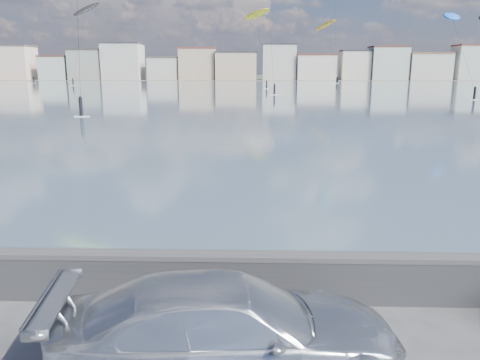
{
  "coord_description": "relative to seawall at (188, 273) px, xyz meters",
  "views": [
    {
      "loc": [
        1.3,
        -5.94,
        4.58
      ],
      "look_at": [
        1.0,
        4.0,
        2.2
      ],
      "focal_mm": 35.0,
      "sensor_mm": 36.0,
      "label": 1
    }
  ],
  "objects": [
    {
      "name": "car_silver",
      "position": [
        0.94,
        -2.38,
        0.19
      ],
      "size": [
        5.53,
        2.82,
        1.54
      ],
      "primitive_type": "imported",
      "rotation": [
        0.0,
        0.0,
        1.7
      ],
      "color": "silver",
      "rests_on": "ground"
    },
    {
      "name": "seawall",
      "position": [
        0.0,
        0.0,
        0.0
      ],
      "size": [
        400.0,
        0.36,
        1.08
      ],
      "color": "#28282B",
      "rests_on": "ground"
    },
    {
      "name": "kitesurfer_1",
      "position": [
        24.83,
        155.79,
        17.9
      ],
      "size": [
        8.57,
        11.85,
        20.73
      ],
      "color": "#BF8C19",
      "rests_on": "ground"
    },
    {
      "name": "kitesurfer_16",
      "position": [
        -45.48,
        127.27,
        19.88
      ],
      "size": [
        7.31,
        12.27,
        23.46
      ],
      "color": "black",
      "rests_on": "ground"
    },
    {
      "name": "far_shore_strip",
      "position": [
        0.0,
        197.3,
        -0.57
      ],
      "size": [
        500.0,
        60.0,
        0.0
      ],
      "primitive_type": "cube",
      "color": "#4C473D",
      "rests_on": "ground"
    },
    {
      "name": "far_buildings",
      "position": [
        1.31,
        183.3,
        5.44
      ],
      "size": [
        240.79,
        13.26,
        14.6
      ],
      "color": "beige",
      "rests_on": "ground"
    },
    {
      "name": "bay_water",
      "position": [
        0.0,
        88.8,
        -0.58
      ],
      "size": [
        500.0,
        177.0,
        0.0
      ],
      "primitive_type": "cube",
      "color": "#385567",
      "rests_on": "ground"
    },
    {
      "name": "kitesurfer_12",
      "position": [
        1.7,
        111.27,
        16.49
      ],
      "size": [
        7.36,
        14.83,
        19.1
      ],
      "color": "yellow",
      "rests_on": "ground"
    },
    {
      "name": "kitesurfer_10",
      "position": [
        32.72,
        70.73,
        11.88
      ],
      "size": [
        6.64,
        12.74,
        14.05
      ],
      "color": "blue",
      "rests_on": "ground"
    }
  ]
}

